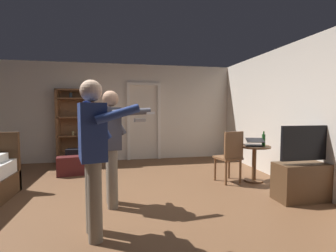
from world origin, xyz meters
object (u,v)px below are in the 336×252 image
object	(u,v)px
tv_flatscreen	(306,177)
suitcase_dark	(78,158)
bookshelf	(76,124)
side_table	(254,157)
person_blue_shirt	(93,147)
suitcase_small	(73,166)
wooden_chair	(230,155)
bottle_on_table	(264,140)
person_striped_shirt	(112,140)
laptop	(254,143)

from	to	relation	value
tv_flatscreen	suitcase_dark	xyz separation A→B (m)	(-3.82, 2.84, -0.12)
bookshelf	side_table	bearing A→B (deg)	-32.51
person_blue_shirt	suitcase_small	world-z (taller)	person_blue_shirt
person_blue_shirt	suitcase_small	distance (m)	2.91
wooden_chair	tv_flatscreen	bearing A→B (deg)	-53.78
bookshelf	bottle_on_table	distance (m)	4.53
person_striped_shirt	suitcase_small	bearing A→B (deg)	115.78
bookshelf	wooden_chair	xyz separation A→B (m)	(3.17, -2.34, -0.48)
person_blue_shirt	suitcase_dark	bearing A→B (deg)	102.01
side_table	suitcase_small	world-z (taller)	side_table
bookshelf	side_table	xyz separation A→B (m)	(3.68, -2.34, -0.56)
suitcase_dark	suitcase_small	xyz separation A→B (m)	(-0.01, -0.63, -0.03)
bookshelf	suitcase_dark	xyz separation A→B (m)	(0.12, -0.55, -0.80)
person_striped_shirt	suitcase_small	size ratio (longest dim) A/B	2.66
bottle_on_table	suitcase_dark	xyz separation A→B (m)	(-3.69, 1.88, -0.59)
person_blue_shirt	suitcase_dark	xyz separation A→B (m)	(-0.71, 3.34, -0.77)
bookshelf	tv_flatscreen	distance (m)	5.24
side_table	bookshelf	bearing A→B (deg)	147.49
person_blue_shirt	person_striped_shirt	bearing A→B (deg)	78.63
person_striped_shirt	bottle_on_table	bearing A→B (deg)	12.15
side_table	person_blue_shirt	world-z (taller)	person_blue_shirt
wooden_chair	laptop	bearing A→B (deg)	-5.05
tv_flatscreen	laptop	bearing A→B (deg)	106.92
tv_flatscreen	wooden_chair	distance (m)	1.31
tv_flatscreen	side_table	size ratio (longest dim) A/B	1.66
wooden_chair	person_blue_shirt	xyz separation A→B (m)	(-2.34, -1.54, 0.46)
side_table	tv_flatscreen	bearing A→B (deg)	-75.84
tv_flatscreen	wooden_chair	bearing A→B (deg)	126.22
bookshelf	wooden_chair	size ratio (longest dim) A/B	1.93
suitcase_dark	suitcase_small	bearing A→B (deg)	-87.19
laptop	suitcase_dark	world-z (taller)	laptop
bottle_on_table	person_blue_shirt	bearing A→B (deg)	-153.90
tv_flatscreen	person_blue_shirt	world-z (taller)	person_blue_shirt
laptop	suitcase_small	world-z (taller)	laptop
laptop	person_striped_shirt	size ratio (longest dim) A/B	0.24
laptop	person_blue_shirt	world-z (taller)	person_blue_shirt
person_blue_shirt	person_striped_shirt	size ratio (longest dim) A/B	1.03
bookshelf	bottle_on_table	world-z (taller)	bookshelf
bottle_on_table	person_striped_shirt	bearing A→B (deg)	-167.85
bottle_on_table	suitcase_small	size ratio (longest dim) A/B	0.45
tv_flatscreen	bottle_on_table	distance (m)	1.08
bookshelf	suitcase_dark	size ratio (longest dim) A/B	3.76
bookshelf	tv_flatscreen	size ratio (longest dim) A/B	1.64
bottle_on_table	person_blue_shirt	xyz separation A→B (m)	(-2.98, -1.46, 0.18)
side_table	laptop	xyz separation A→B (m)	(-0.04, -0.04, 0.28)
wooden_chair	suitcase_dark	distance (m)	3.56
bottle_on_table	person_blue_shirt	world-z (taller)	person_blue_shirt
wooden_chair	suitcase_small	bearing A→B (deg)	159.22
person_striped_shirt	suitcase_small	distance (m)	2.19
side_table	suitcase_small	xyz separation A→B (m)	(-3.56, 1.16, -0.27)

